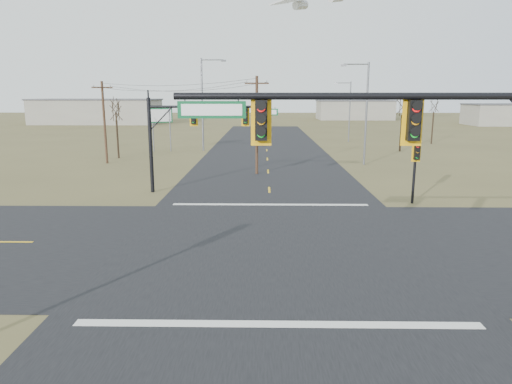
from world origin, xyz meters
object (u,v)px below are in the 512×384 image
(pedestal_signal_ne, at_px, (416,157))
(streetlight_c, at_px, (204,100))
(bare_tree_d, at_px, (434,105))
(utility_pole_far, at_px, (104,121))
(bare_tree_b, at_px, (115,104))
(bare_tree_c, at_px, (403,105))
(utility_pole_near, at_px, (257,123))
(streetlight_a, at_px, (364,108))
(mast_arm_far, at_px, (196,124))
(streetlight_b, at_px, (348,108))
(bare_tree_a, at_px, (116,111))
(highway_sign, at_px, (161,120))
(mast_arm_near, at_px, (424,148))

(pedestal_signal_ne, distance_m, streetlight_c, 32.31)
(bare_tree_d, bearing_deg, utility_pole_far, -153.73)
(bare_tree_b, relative_size, bare_tree_d, 1.03)
(pedestal_signal_ne, bearing_deg, streetlight_c, 118.24)
(bare_tree_c, height_order, bare_tree_d, bare_tree_c)
(utility_pole_near, relative_size, bare_tree_c, 1.18)
(streetlight_a, relative_size, bare_tree_d, 1.47)
(mast_arm_far, height_order, bare_tree_d, bare_tree_d)
(utility_pole_far, height_order, streetlight_b, streetlight_b)
(streetlight_a, distance_m, streetlight_c, 20.13)
(mast_arm_far, distance_m, streetlight_b, 39.14)
(streetlight_a, xyz_separation_m, streetlight_b, (2.57, 22.23, -0.64))
(streetlight_a, bearing_deg, utility_pole_near, -141.80)
(streetlight_a, xyz_separation_m, streetlight_c, (-16.69, 11.23, 0.70))
(bare_tree_b, bearing_deg, bare_tree_d, 3.81)
(streetlight_a, relative_size, bare_tree_a, 1.53)
(pedestal_signal_ne, distance_m, bare_tree_a, 32.46)
(pedestal_signal_ne, xyz_separation_m, streetlight_b, (2.85, 38.65, 1.82))
(utility_pole_near, bearing_deg, bare_tree_c, 43.95)
(streetlight_a, relative_size, streetlight_c, 0.89)
(mast_arm_far, relative_size, streetlight_c, 0.81)
(streetlight_a, bearing_deg, mast_arm_far, -127.78)
(streetlight_c, bearing_deg, bare_tree_b, 150.56)
(streetlight_b, xyz_separation_m, streetlight_c, (-19.26, -11.00, 1.33))
(bare_tree_a, distance_m, bare_tree_c, 32.69)
(mast_arm_far, bearing_deg, bare_tree_b, 113.65)
(highway_sign, bearing_deg, bare_tree_a, -143.17)
(bare_tree_a, xyz_separation_m, bare_tree_d, (39.01, 15.43, 0.31))
(bare_tree_a, bearing_deg, pedestal_signal_ne, -39.79)
(highway_sign, bearing_deg, pedestal_signal_ne, -75.09)
(streetlight_b, relative_size, bare_tree_c, 1.23)
(highway_sign, bearing_deg, streetlight_b, 2.15)
(bare_tree_b, relative_size, bare_tree_c, 0.98)
(mast_arm_far, bearing_deg, highway_sign, 104.94)
(mast_arm_far, height_order, bare_tree_a, mast_arm_far)
(mast_arm_far, relative_size, highway_sign, 1.72)
(pedestal_signal_ne, distance_m, highway_sign, 34.35)
(utility_pole_far, distance_m, streetlight_c, 13.79)
(mast_arm_near, relative_size, streetlight_b, 1.22)
(mast_arm_near, height_order, utility_pole_far, utility_pole_far)
(utility_pole_near, relative_size, utility_pole_far, 1.03)
(mast_arm_far, xyz_separation_m, utility_pole_far, (-10.95, 13.65, -0.50))
(bare_tree_c, bearing_deg, utility_pole_far, -162.12)
(utility_pole_near, xyz_separation_m, bare_tree_c, (17.02, 16.41, 1.15))
(mast_arm_near, relative_size, pedestal_signal_ne, 2.60)
(mast_arm_near, distance_m, streetlight_c, 44.75)
(utility_pole_near, distance_m, bare_tree_a, 17.99)
(mast_arm_far, relative_size, utility_pole_near, 1.08)
(highway_sign, xyz_separation_m, bare_tree_d, (35.60, 9.37, 1.59))
(mast_arm_near, distance_m, utility_pole_near, 26.92)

